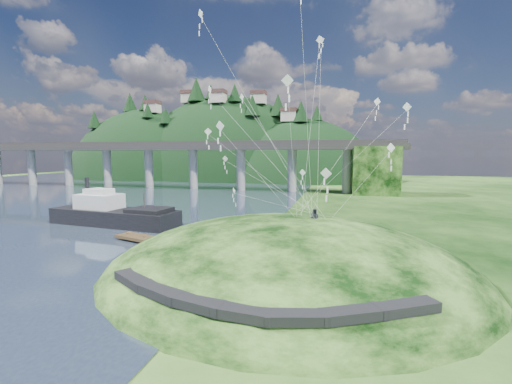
# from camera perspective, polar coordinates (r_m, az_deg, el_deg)

# --- Properties ---
(ground) EXTENTS (320.00, 320.00, 0.00)m
(ground) POSITION_cam_1_polar(r_m,az_deg,el_deg) (33.59, -9.35, -12.90)
(ground) COLOR black
(ground) RESTS_ON ground
(grass_hill) EXTENTS (36.00, 32.00, 13.00)m
(grass_hill) POSITION_cam_1_polar(r_m,az_deg,el_deg) (33.85, 5.14, -15.39)
(grass_hill) COLOR black
(grass_hill) RESTS_ON ground
(footpath) EXTENTS (22.29, 5.84, 0.83)m
(footpath) POSITION_cam_1_polar(r_m,az_deg,el_deg) (21.94, -1.13, -17.71)
(footpath) COLOR black
(footpath) RESTS_ON ground
(bridge) EXTENTS (160.00, 11.00, 15.00)m
(bridge) POSITION_cam_1_polar(r_m,az_deg,el_deg) (106.60, -7.71, 5.60)
(bridge) COLOR #2D2B2B
(bridge) RESTS_ON ground
(far_ridge) EXTENTS (153.00, 70.00, 94.50)m
(far_ridge) POSITION_cam_1_polar(r_m,az_deg,el_deg) (162.43, -6.49, -0.20)
(far_ridge) COLOR black
(far_ridge) RESTS_ON ground
(work_barge) EXTENTS (21.40, 7.98, 7.32)m
(work_barge) POSITION_cam_1_polar(r_m,az_deg,el_deg) (57.92, -22.81, -3.27)
(work_barge) COLOR black
(work_barge) RESTS_ON ground
(wooden_dock) EXTENTS (14.78, 6.45, 1.05)m
(wooden_dock) POSITION_cam_1_polar(r_m,az_deg,el_deg) (43.28, -15.36, -8.00)
(wooden_dock) COLOR #3B2A18
(wooden_dock) RESTS_ON ground
(kite_flyers) EXTENTS (0.93, 1.30, 1.87)m
(kite_flyers) POSITION_cam_1_polar(r_m,az_deg,el_deg) (33.28, 9.74, -2.76)
(kite_flyers) COLOR #282D36
(kite_flyers) RESTS_ON ground
(kite_swarm) EXTENTS (19.94, 16.96, 19.39)m
(kite_swarm) POSITION_cam_1_polar(r_m,az_deg,el_deg) (33.22, 5.44, 13.37)
(kite_swarm) COLOR white
(kite_swarm) RESTS_ON ground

